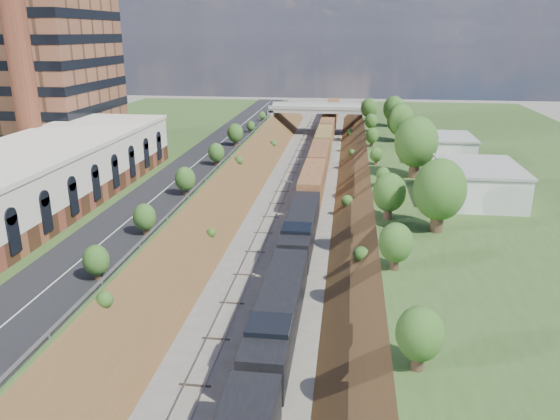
{
  "coord_description": "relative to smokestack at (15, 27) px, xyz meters",
  "views": [
    {
      "loc": [
        7.82,
        -14.0,
        24.46
      ],
      "look_at": [
        0.65,
        41.89,
        6.0
      ],
      "focal_mm": 35.0,
      "sensor_mm": 36.0,
      "label": 1
    }
  ],
  "objects": [
    {
      "name": "platform_left",
      "position": [
        3.0,
        4.0,
        -22.5
      ],
      "size": [
        44.0,
        180.0,
        5.0
      ],
      "primitive_type": "cube",
      "color": "#365121",
      "rests_on": "ground"
    },
    {
      "name": "smokestack",
      "position": [
        0.0,
        0.0,
        0.0
      ],
      "size": [
        3.2,
        3.2,
        40.0
      ],
      "primitive_type": "cylinder",
      "color": "brown",
      "rests_on": "platform_left"
    },
    {
      "name": "embankment_right",
      "position": [
        47.0,
        4.0,
        -25.0
      ],
      "size": [
        10.0,
        180.0,
        10.0
      ],
      "primitive_type": "cube",
      "rotation": [
        0.0,
        0.79,
        0.0
      ],
      "color": "brown",
      "rests_on": "ground"
    },
    {
      "name": "white_building_far",
      "position": [
        59.0,
        18.0,
        -18.2
      ],
      "size": [
        8.0,
        10.0,
        3.6
      ],
      "primitive_type": "cube",
      "color": "silver",
      "rests_on": "platform_right"
    },
    {
      "name": "tree_right_large",
      "position": [
        53.0,
        -16.0,
        -15.62
      ],
      "size": [
        5.25,
        5.25,
        7.61
      ],
      "color": "#473323",
      "rests_on": "platform_right"
    },
    {
      "name": "commercial_building",
      "position": [
        8.0,
        -18.0,
        -16.49
      ],
      "size": [
        14.3,
        62.3,
        7.0
      ],
      "color": "brown",
      "rests_on": "platform_left"
    },
    {
      "name": "rail_left_track",
      "position": [
        33.4,
        4.0,
        -24.91
      ],
      "size": [
        1.58,
        180.0,
        0.18
      ],
      "primitive_type": "cube",
      "color": "gray",
      "rests_on": "ground"
    },
    {
      "name": "overpass",
      "position": [
        36.0,
        66.0,
        -20.08
      ],
      "size": [
        24.5,
        8.3,
        7.4
      ],
      "color": "gray",
      "rests_on": "ground"
    },
    {
      "name": "embankment_left",
      "position": [
        25.0,
        4.0,
        -25.0
      ],
      "size": [
        10.0,
        180.0,
        10.0
      ],
      "primitive_type": "cube",
      "rotation": [
        0.0,
        0.79,
        0.0
      ],
      "color": "brown",
      "rests_on": "ground"
    },
    {
      "name": "freight_train",
      "position": [
        38.6,
        24.63,
        -22.26
      ],
      "size": [
        3.25,
        165.23,
        4.81
      ],
      "color": "black",
      "rests_on": "ground"
    },
    {
      "name": "rail_right_track",
      "position": [
        38.6,
        4.0,
        -24.91
      ],
      "size": [
        1.58,
        180.0,
        0.18
      ],
      "primitive_type": "cube",
      "color": "gray",
      "rests_on": "ground"
    },
    {
      "name": "platform_right",
      "position": [
        69.0,
        4.0,
        -22.5
      ],
      "size": [
        44.0,
        180.0,
        5.0
      ],
      "primitive_type": "cube",
      "color": "#365121",
      "rests_on": "ground"
    },
    {
      "name": "tree_left_crest",
      "position": [
        24.2,
        -36.0,
        -17.96
      ],
      "size": [
        2.45,
        2.45,
        3.55
      ],
      "color": "#473323",
      "rests_on": "platform_left"
    },
    {
      "name": "road",
      "position": [
        20.5,
        4.0,
        -19.95
      ],
      "size": [
        8.0,
        180.0,
        0.1
      ],
      "primitive_type": "cube",
      "color": "black",
      "rests_on": "platform_left"
    },
    {
      "name": "white_building_near",
      "position": [
        59.5,
        -4.0,
        -18.0
      ],
      "size": [
        9.0,
        12.0,
        4.0
      ],
      "primitive_type": "cube",
      "color": "silver",
      "rests_on": "platform_right"
    },
    {
      "name": "guardrail",
      "position": [
        24.6,
        3.8,
        -19.45
      ],
      "size": [
        0.1,
        171.0,
        0.7
      ],
      "color": "#99999E",
      "rests_on": "platform_left"
    }
  ]
}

